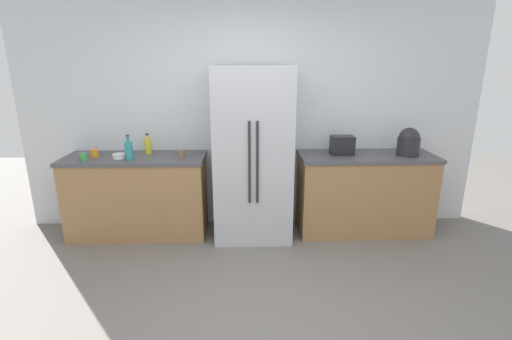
{
  "coord_description": "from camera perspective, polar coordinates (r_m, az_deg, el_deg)",
  "views": [
    {
      "loc": [
        -0.09,
        -2.34,
        1.93
      ],
      "look_at": [
        -0.0,
        0.5,
        1.09
      ],
      "focal_mm": 26.32,
      "sensor_mm": 36.0,
      "label": 1
    }
  ],
  "objects": [
    {
      "name": "rice_cooker",
      "position": [
        4.46,
        22.19,
        3.95
      ],
      "size": [
        0.24,
        0.24,
        0.31
      ],
      "color": "#262628",
      "rests_on": "counter_right"
    },
    {
      "name": "counter_right",
      "position": [
        4.5,
        16.08,
        -3.38
      ],
      "size": [
        1.51,
        0.59,
        0.92
      ],
      "color": "#9E7247",
      "rests_on": "ground_plane"
    },
    {
      "name": "cup_b",
      "position": [
        4.43,
        -23.37,
        2.36
      ],
      "size": [
        0.09,
        0.09,
        0.09
      ],
      "primitive_type": "cylinder",
      "color": "orange",
      "rests_on": "counter_left"
    },
    {
      "name": "toaster",
      "position": [
        4.28,
        12.96,
        3.68
      ],
      "size": [
        0.25,
        0.17,
        0.21
      ],
      "primitive_type": "cube",
      "color": "black",
      "rests_on": "counter_right"
    },
    {
      "name": "kitchen_back_panel",
      "position": [
        4.39,
        -0.66,
        10.93
      ],
      "size": [
        5.3,
        0.1,
        3.03
      ],
      "primitive_type": "cube",
      "color": "silver",
      "rests_on": "ground_plane"
    },
    {
      "name": "refrigerator",
      "position": [
        4.09,
        -0.52,
        2.35
      ],
      "size": [
        0.84,
        0.69,
        1.88
      ],
      "color": "#B7BABF",
      "rests_on": "ground_plane"
    },
    {
      "name": "ground_plane",
      "position": [
        3.04,
        0.35,
        -23.11
      ],
      "size": [
        10.6,
        10.6,
        0.0
      ],
      "primitive_type": "plane",
      "color": "slate"
    },
    {
      "name": "cup_a",
      "position": [
        4.12,
        -11.26,
        2.41
      ],
      "size": [
        0.07,
        0.07,
        0.09
      ],
      "primitive_type": "cylinder",
      "color": "brown",
      "rests_on": "counter_left"
    },
    {
      "name": "bottle_a",
      "position": [
        4.17,
        -18.77,
        2.86
      ],
      "size": [
        0.08,
        0.08,
        0.27
      ],
      "color": "teal",
      "rests_on": "counter_left"
    },
    {
      "name": "bottle_b",
      "position": [
        4.4,
        -16.11,
        3.58
      ],
      "size": [
        0.07,
        0.07,
        0.23
      ],
      "color": "yellow",
      "rests_on": "counter_left"
    },
    {
      "name": "bowl_a",
      "position": [
        4.28,
        -20.02,
        2.0
      ],
      "size": [
        0.14,
        0.14,
        0.05
      ],
      "primitive_type": "cylinder",
      "color": "white",
      "rests_on": "counter_left"
    },
    {
      "name": "counter_left",
      "position": [
        4.45,
        -17.5,
        -3.73
      ],
      "size": [
        1.53,
        0.59,
        0.92
      ],
      "color": "#9E7247",
      "rests_on": "ground_plane"
    },
    {
      "name": "cup_c",
      "position": [
        4.33,
        -24.75,
        1.84
      ],
      "size": [
        0.08,
        0.08,
        0.08
      ],
      "primitive_type": "cylinder",
      "color": "green",
      "rests_on": "counter_left"
    }
  ]
}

